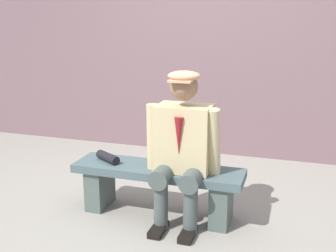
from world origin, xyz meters
TOP-DOWN VIEW (x-y plane):
  - ground_plane at (0.00, 0.00)m, footprint 30.00×30.00m
  - bench at (0.00, 0.00)m, footprint 1.40×0.36m
  - seated_man at (-0.22, 0.05)m, footprint 0.60×0.55m
  - rolled_magazine at (0.44, 0.01)m, footprint 0.26×0.20m
  - stadium_wall at (0.00, -1.86)m, footprint 12.00×0.24m

SIDE VIEW (x-z plane):
  - ground_plane at x=0.00m, z-range 0.00..0.00m
  - bench at x=0.00m, z-range 0.08..0.50m
  - rolled_magazine at x=0.44m, z-range 0.42..0.50m
  - seated_man at x=-0.22m, z-range 0.05..1.26m
  - stadium_wall at x=0.00m, z-range 0.00..2.23m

